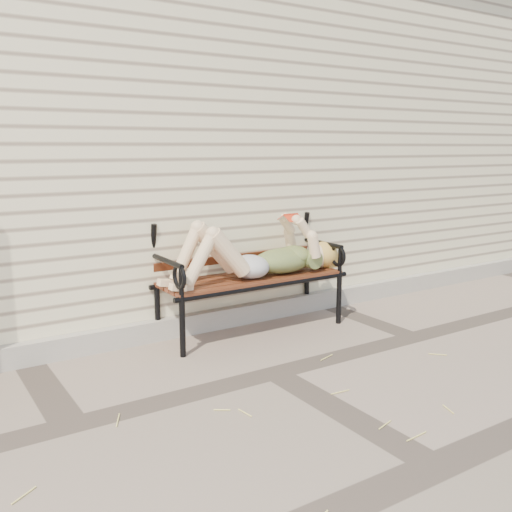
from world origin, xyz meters
TOP-DOWN VIEW (x-y plane):
  - ground at (0.00, 0.00)m, footprint 80.00×80.00m
  - house_wall at (0.00, 3.00)m, footprint 8.00×4.00m
  - foundation_strip at (0.00, 0.97)m, footprint 8.00×0.10m
  - garden_bench at (0.32, 0.86)m, footprint 1.54×0.61m
  - reading_woman at (0.34, 0.74)m, footprint 1.45×0.33m
  - straw_scatter at (0.01, -0.84)m, footprint 2.44×1.73m

SIDE VIEW (x-z plane):
  - ground at x=0.00m, z-range 0.00..0.00m
  - straw_scatter at x=0.01m, z-range 0.00..0.01m
  - foundation_strip at x=0.00m, z-range 0.00..0.15m
  - garden_bench at x=0.32m, z-range 0.06..1.06m
  - reading_woman at x=0.34m, z-range 0.36..0.82m
  - house_wall at x=0.00m, z-range 0.00..3.00m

